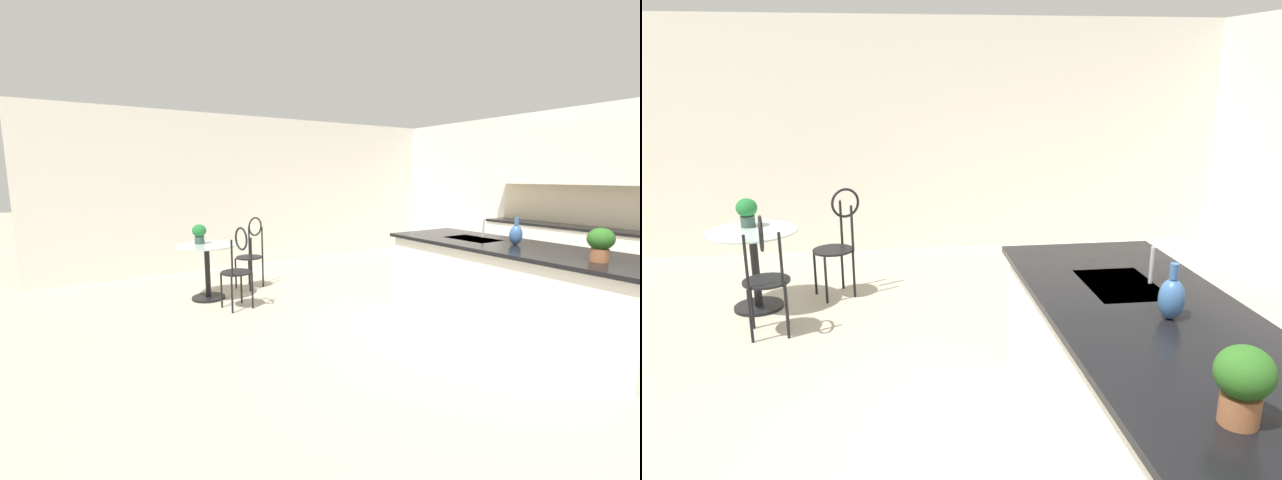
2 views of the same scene
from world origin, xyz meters
TOP-DOWN VIEW (x-y plane):
  - ground_plane at (0.00, 0.00)m, footprint 40.00×40.00m
  - wall_left_window at (-4.26, 0.00)m, footprint 0.12×7.80m
  - kitchen_island at (0.30, 0.85)m, footprint 2.80×1.06m
  - bistro_table at (-2.47, -1.66)m, footprint 0.80×0.80m
  - chair_near_window at (-2.72, -0.94)m, footprint 0.51×0.52m
  - chair_by_island at (-1.83, -1.45)m, footprint 0.51×0.44m
  - sink_faucet at (-0.25, 1.03)m, footprint 0.02×0.02m
  - potted_plant_on_table at (-2.60, -1.72)m, footprint 0.19×0.19m
  - potted_plant_counter_far at (1.15, 0.72)m, footprint 0.21×0.21m
  - vase_on_counter at (0.25, 0.91)m, footprint 0.13×0.13m

SIDE VIEW (x-z plane):
  - ground_plane at x=0.00m, z-range 0.00..0.00m
  - bistro_table at x=-2.47m, z-range 0.08..0.82m
  - kitchen_island at x=0.30m, z-range 0.00..0.92m
  - chair_near_window at x=-2.72m, z-range 0.05..1.09m
  - chair_by_island at x=-1.83m, z-range 0.05..1.09m
  - potted_plant_on_table at x=-2.60m, z-range 0.76..1.02m
  - sink_faucet at x=-0.25m, z-range 0.92..1.14m
  - vase_on_counter at x=0.25m, z-range 0.89..1.17m
  - potted_plant_counter_far at x=1.15m, z-range 0.94..1.23m
  - wall_left_window at x=-4.26m, z-range 0.00..2.70m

